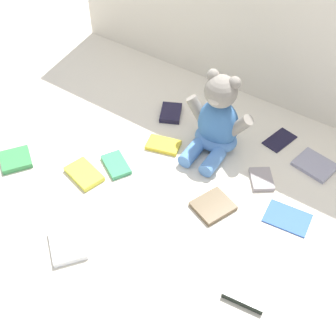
% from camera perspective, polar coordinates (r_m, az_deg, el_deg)
% --- Properties ---
extents(ground_plane, '(3.20, 3.20, 0.00)m').
position_cam_1_polar(ground_plane, '(1.42, 2.03, -0.19)').
color(ground_plane, silver).
extents(backdrop_drape, '(1.61, 0.03, 0.72)m').
position_cam_1_polar(backdrop_drape, '(1.56, 12.86, 19.97)').
color(backdrop_drape, silver).
rests_on(backdrop_drape, ground_plane).
extents(teddy_bear, '(0.24, 0.21, 0.28)m').
position_cam_1_polar(teddy_bear, '(1.44, 6.33, 5.86)').
color(teddy_bear, '#3F72B2').
rests_on(teddy_bear, ground_plane).
extents(book_case_0, '(0.12, 0.10, 0.02)m').
position_cam_1_polar(book_case_0, '(1.18, 10.20, -15.24)').
color(book_case_0, black).
rests_on(book_case_0, ground_plane).
extents(book_case_1, '(0.15, 0.14, 0.02)m').
position_cam_1_polar(book_case_1, '(1.27, -12.83, -9.60)').
color(book_case_1, white).
rests_on(book_case_1, ground_plane).
extents(book_case_2, '(0.13, 0.11, 0.01)m').
position_cam_1_polar(book_case_2, '(1.44, -6.71, 0.42)').
color(book_case_2, '#3C9D67').
rests_on(book_case_2, ground_plane).
extents(book_case_3, '(0.14, 0.10, 0.02)m').
position_cam_1_polar(book_case_3, '(1.42, -10.77, -0.76)').
color(book_case_3, yellow).
rests_on(book_case_3, ground_plane).
extents(book_case_4, '(0.13, 0.14, 0.01)m').
position_cam_1_polar(book_case_4, '(1.32, 5.83, -4.89)').
color(book_case_4, brown).
rests_on(book_case_4, ground_plane).
extents(book_case_5, '(0.11, 0.11, 0.01)m').
position_cam_1_polar(book_case_5, '(1.42, 11.98, -1.42)').
color(book_case_5, '#9A8F91').
rests_on(book_case_5, ground_plane).
extents(book_case_6, '(0.14, 0.12, 0.01)m').
position_cam_1_polar(book_case_6, '(1.50, 18.43, 0.36)').
color(book_case_6, '#9391A7').
rests_on(book_case_6, ground_plane).
extents(book_case_7, '(0.12, 0.10, 0.01)m').
position_cam_1_polar(book_case_7, '(1.49, -0.61, 2.99)').
color(book_case_7, gold).
rests_on(book_case_7, ground_plane).
extents(book_case_8, '(0.14, 0.10, 0.01)m').
position_cam_1_polar(book_case_8, '(1.34, 15.16, -6.19)').
color(book_case_8, '#2753AD').
rests_on(book_case_8, ground_plane).
extents(book_case_9, '(0.11, 0.12, 0.02)m').
position_cam_1_polar(book_case_9, '(1.61, 0.37, 7.12)').
color(book_case_9, '#1C1932').
rests_on(book_case_9, ground_plane).
extents(book_case_10, '(0.13, 0.13, 0.02)m').
position_cam_1_polar(book_case_10, '(1.52, -19.05, 1.04)').
color(book_case_10, '#3A8F4D').
rests_on(book_case_10, ground_plane).
extents(book_case_11, '(0.09, 0.13, 0.01)m').
position_cam_1_polar(book_case_11, '(1.56, 14.22, 3.58)').
color(book_case_11, black).
rests_on(book_case_11, ground_plane).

